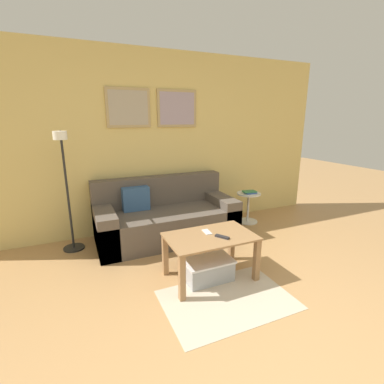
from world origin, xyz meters
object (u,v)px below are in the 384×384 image
floor_lamp (67,187)px  cell_phone (207,232)px  remote_control (222,237)px  book_stack (250,192)px  side_table (248,205)px  coffee_table (210,244)px  storage_bin (207,268)px  couch (165,218)px

floor_lamp → cell_phone: bearing=-39.2°
remote_control → cell_phone: bearing=80.6°
remote_control → book_stack: bearing=13.9°
floor_lamp → book_stack: floor_lamp is taller
side_table → cell_phone: (-1.30, -1.11, 0.19)m
coffee_table → storage_bin: 0.27m
floor_lamp → cell_phone: size_ratio=10.72×
storage_bin → book_stack: 1.85m
couch → coffee_table: 1.19m
storage_bin → remote_control: remote_control is taller
side_table → cell_phone: same height
floor_lamp → cell_phone: (1.31, -1.07, -0.37)m
storage_bin → side_table: bearing=41.9°
coffee_table → remote_control: bearing=-48.5°
floor_lamp → remote_control: bearing=-42.0°
side_table → remote_control: bearing=-133.3°
couch → storage_bin: size_ratio=3.76×
side_table → coffee_table: bearing=-137.4°
book_stack → couch: bearing=-179.4°
floor_lamp → cell_phone: floor_lamp is taller
book_stack → remote_control: 1.78m
cell_phone → floor_lamp: bearing=145.1°
couch → book_stack: couch is taller
book_stack → cell_phone: 1.71m
book_stack → coffee_table: bearing=-137.8°
storage_bin → cell_phone: size_ratio=3.59×
couch → floor_lamp: bearing=-179.0°
storage_bin → remote_control: 0.40m
floor_lamp → storage_bin: bearing=-42.6°
couch → remote_control: bearing=-81.8°
couch → floor_lamp: size_ratio=1.26×
floor_lamp → cell_phone: 1.73m
book_stack → cell_phone: size_ratio=1.58×
side_table → book_stack: (0.01, -0.01, 0.21)m
cell_phone → side_table: bearing=44.8°
coffee_table → storage_bin: (-0.04, -0.01, -0.26)m
floor_lamp → remote_control: (1.39, -1.25, -0.37)m
couch → remote_control: couch is taller
book_stack → remote_control: size_ratio=1.48×
side_table → floor_lamp: bearing=-179.0°
storage_bin → remote_control: size_ratio=3.35×
couch → storage_bin: (0.06, -1.18, -0.17)m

